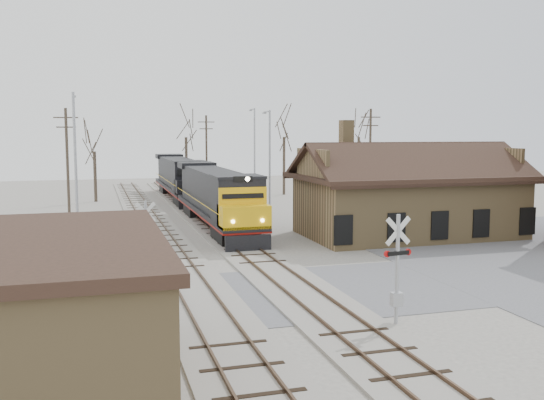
% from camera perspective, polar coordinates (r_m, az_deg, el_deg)
% --- Properties ---
extents(ground, '(140.00, 140.00, 0.00)m').
position_cam_1_polar(ground, '(27.28, 2.54, -8.65)').
color(ground, '#A9A398').
rests_on(ground, ground).
extents(road, '(60.00, 9.00, 0.03)m').
position_cam_1_polar(road, '(27.28, 2.54, -8.62)').
color(road, '#5A5A5E').
rests_on(road, ground).
extents(track_main, '(3.40, 90.00, 0.24)m').
position_cam_1_polar(track_main, '(41.42, -4.19, -3.37)').
color(track_main, '#A9A398').
rests_on(track_main, ground).
extents(track_siding, '(3.40, 90.00, 0.24)m').
position_cam_1_polar(track_siding, '(40.73, -10.41, -3.62)').
color(track_siding, '#A9A398').
rests_on(track_siding, ground).
extents(depot, '(15.20, 9.31, 7.90)m').
position_cam_1_polar(depot, '(42.51, 12.67, -0.07)').
color(depot, '#94784C').
rests_on(depot, ground).
extents(locomotive_lead, '(3.00, 20.07, 4.45)m').
position_cam_1_polar(locomotive_lead, '(44.65, -5.20, 0.28)').
color(locomotive_lead, black).
rests_on(locomotive_lead, ground).
extents(locomotive_trailing, '(3.00, 20.07, 4.22)m').
position_cam_1_polar(locomotive_trailing, '(64.65, -8.70, 2.13)').
color(locomotive_trailing, black).
rests_on(locomotive_trailing, ground).
extents(crossbuck_near, '(1.17, 0.31, 4.10)m').
position_cam_1_polar(crossbuck_near, '(22.95, 11.70, -6.73)').
color(crossbuck_near, '#A5A8AD').
rests_on(crossbuck_near, ground).
extents(crossbuck_far, '(1.08, 0.28, 3.79)m').
position_cam_1_polar(crossbuck_far, '(30.22, -11.74, -3.81)').
color(crossbuck_far, '#A5A8AD').
rests_on(crossbuck_far, ground).
extents(streetlight_a, '(0.25, 2.04, 9.67)m').
position_cam_1_polar(streetlight_a, '(41.81, -18.01, 3.75)').
color(streetlight_a, '#A5A8AD').
rests_on(streetlight_a, ground).
extents(streetlight_b, '(0.25, 2.04, 8.93)m').
position_cam_1_polar(streetlight_b, '(51.63, -0.26, 4.09)').
color(streetlight_b, '#A5A8AD').
rests_on(streetlight_b, ground).
extents(streetlight_c, '(0.25, 2.04, 9.62)m').
position_cam_1_polar(streetlight_c, '(65.04, -1.68, 4.88)').
color(streetlight_c, '#A5A8AD').
rests_on(streetlight_c, ground).
extents(utility_pole_a, '(2.00, 0.24, 9.10)m').
position_cam_1_polar(utility_pole_a, '(54.17, -18.70, 3.62)').
color(utility_pole_a, '#382D23').
rests_on(utility_pole_a, ground).
extents(utility_pole_b, '(2.00, 0.24, 9.08)m').
position_cam_1_polar(utility_pole_b, '(72.82, -6.18, 4.54)').
color(utility_pole_b, '#382D23').
rests_on(utility_pole_b, ground).
extents(utility_pole_c, '(2.00, 0.24, 9.31)m').
position_cam_1_polar(utility_pole_c, '(59.02, 9.21, 4.18)').
color(utility_pole_c, '#382D23').
rests_on(utility_pole_c, ground).
extents(tree_b, '(3.42, 3.42, 8.38)m').
position_cam_1_polar(tree_b, '(64.23, -16.40, 5.14)').
color(tree_b, '#382D23').
rests_on(tree_b, ground).
extents(tree_c, '(4.34, 4.34, 10.64)m').
position_cam_1_polar(tree_c, '(71.31, -8.11, 6.74)').
color(tree_c, '#382D23').
rests_on(tree_c, ground).
extents(tree_d, '(4.36, 4.36, 10.69)m').
position_cam_1_polar(tree_d, '(68.70, 1.15, 6.85)').
color(tree_d, '#382D23').
rests_on(tree_d, ground).
extents(tree_e, '(4.36, 4.36, 10.68)m').
position_cam_1_polar(tree_e, '(70.72, 8.18, 6.76)').
color(tree_e, '#382D23').
rests_on(tree_e, ground).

